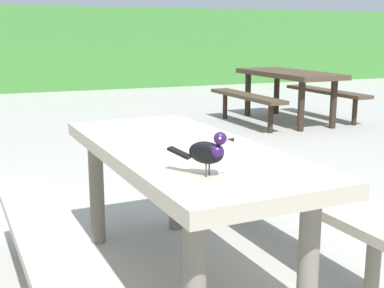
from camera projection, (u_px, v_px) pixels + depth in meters
name	position (u px, v px, depth m)	size (l,w,h in m)	color
ground_plane	(160.00, 272.00, 2.85)	(60.00, 60.00, 0.00)	#A3A099
hedge_wall	(22.00, 49.00, 11.58)	(28.00, 1.37, 1.85)	#428438
picnic_table_foreground	(182.00, 181.00, 2.63)	(1.78, 1.84, 0.74)	#B2A893
bird_grackle	(209.00, 151.00, 2.02)	(0.21, 0.23, 0.18)	black
picnic_table_mid_left	(288.00, 84.00, 7.49)	(1.74, 1.83, 0.74)	#473828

